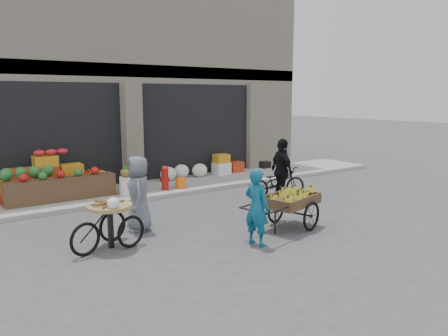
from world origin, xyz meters
TOP-DOWN VIEW (x-y plane):
  - ground at (0.00, 0.00)m, footprint 80.00×80.00m
  - sidewalk at (0.00, 4.10)m, footprint 18.00×2.20m
  - building at (0.00, 8.03)m, footprint 14.00×6.45m
  - fruit_display at (-2.48, 4.38)m, footprint 3.10×1.12m
  - pineapple_bin at (-0.75, 3.60)m, footprint 0.52×0.52m
  - fire_hydrant at (0.35, 3.55)m, footprint 0.22×0.22m
  - orange_bucket at (0.85, 3.50)m, footprint 0.32×0.32m
  - right_bay_goods at (2.61, 4.70)m, footprint 3.35×0.60m
  - seated_person at (-0.35, 4.20)m, footprint 0.51×0.43m
  - banana_cart at (0.90, -1.03)m, footprint 2.28×1.34m
  - vendor_woman at (-0.32, -1.43)m, footprint 0.47×0.61m
  - tricycle_cart at (-2.67, 0.04)m, footprint 1.46×1.03m
  - vendor_grey at (-1.77, 0.71)m, footprint 0.75×0.91m
  - bicycle at (2.60, 1.20)m, footprint 1.81×0.99m
  - cyclist at (2.40, 0.80)m, footprint 0.65×1.08m

SIDE VIEW (x-z plane):
  - ground at x=0.00m, z-range 0.00..0.00m
  - sidewalk at x=0.00m, z-range 0.00..0.12m
  - orange_bucket at x=0.85m, z-range 0.12..0.42m
  - pineapple_bin at x=-0.75m, z-range 0.12..0.62m
  - right_bay_goods at x=2.61m, z-range 0.06..0.76m
  - bicycle at x=2.60m, z-range 0.00..0.90m
  - fire_hydrant at x=0.35m, z-range 0.15..0.86m
  - tricycle_cart at x=-2.67m, z-range 0.09..1.04m
  - seated_person at x=-0.35m, z-range 0.12..1.05m
  - banana_cart at x=0.90m, z-range 0.20..1.10m
  - fruit_display at x=-2.48m, z-range 0.05..1.29m
  - vendor_woman at x=-0.32m, z-range 0.00..1.49m
  - vendor_grey at x=-1.77m, z-range 0.00..1.60m
  - cyclist at x=2.40m, z-range 0.00..1.72m
  - building at x=0.00m, z-range -0.13..6.87m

